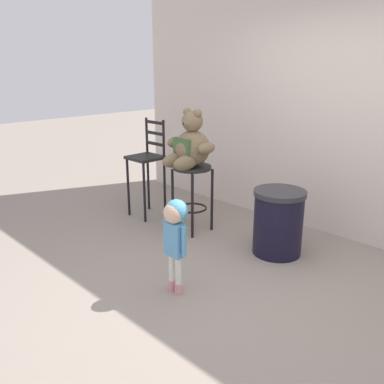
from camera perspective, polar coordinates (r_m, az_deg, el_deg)
The scene contains 7 objects.
ground_plane at distance 3.71m, azimuth 5.66°, elevation -13.57°, with size 24.00×24.00×0.00m, color gray.
building_wall at distance 4.86m, azimuth 21.65°, elevation 14.51°, with size 6.30×0.30×3.51m, color beige.
bar_stool_with_teddy at distance 4.76m, azimuth 0.04°, elevation 1.13°, with size 0.43×0.43×0.78m.
teddy_bear at distance 4.63m, azimuth -0.25°, elevation 6.37°, with size 0.63×0.56×0.64m.
child_walking at distance 3.43m, azimuth -2.34°, elevation -4.76°, with size 0.27×0.21×0.84m.
trash_bin at distance 4.33m, azimuth 11.81°, elevation -4.07°, with size 0.53×0.53×0.68m.
bar_chair_empty at distance 5.26m, azimuth -6.18°, elevation 4.04°, with size 0.39×0.39×1.24m.
Camera 1 is at (1.99, -2.48, 1.90)m, focal length 38.63 mm.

